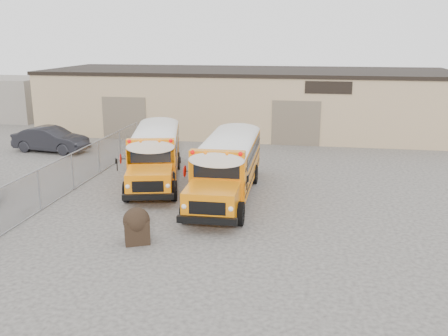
% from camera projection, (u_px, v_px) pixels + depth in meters
% --- Properties ---
extents(ground, '(120.00, 120.00, 0.00)m').
position_uv_depth(ground, '(179.00, 220.00, 19.93)').
color(ground, '#3E3B39').
rests_on(ground, ground).
extents(warehouse, '(30.20, 10.20, 4.67)m').
position_uv_depth(warehouse, '(246.00, 100.00, 38.35)').
color(warehouse, tan).
rests_on(warehouse, ground).
extents(chainlink_fence, '(0.07, 18.07, 1.81)m').
position_uv_depth(chainlink_fence, '(73.00, 172.00, 23.57)').
color(chainlink_fence, gray).
rests_on(chainlink_fence, ground).
extents(distant_building_left, '(8.00, 6.00, 3.60)m').
position_uv_depth(distant_building_left, '(3.00, 98.00, 44.14)').
color(distant_building_left, gray).
rests_on(distant_building_left, ground).
extents(school_bus_left, '(4.25, 9.25, 2.63)m').
position_uv_depth(school_bus_left, '(161.00, 130.00, 30.67)').
color(school_bus_left, orange).
rests_on(school_bus_left, ground).
extents(school_bus_right, '(2.85, 9.35, 2.72)m').
position_uv_depth(school_bus_right, '(242.00, 137.00, 28.17)').
color(school_bus_right, orange).
rests_on(school_bus_right, ground).
extents(tarp_bundle, '(1.10, 1.06, 1.30)m').
position_uv_depth(tarp_bundle, '(137.00, 225.00, 17.59)').
color(tarp_bundle, black).
rests_on(tarp_bundle, ground).
extents(car_dark, '(4.97, 2.24, 1.58)m').
position_uv_depth(car_dark, '(51.00, 139.00, 31.53)').
color(car_dark, black).
rests_on(car_dark, ground).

